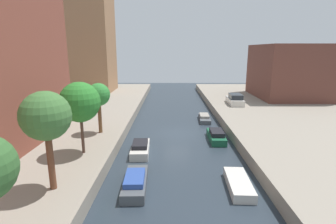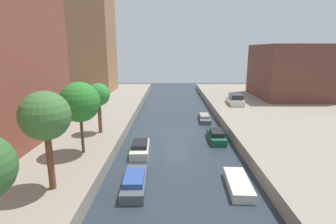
{
  "view_description": "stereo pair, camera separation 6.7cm",
  "coord_description": "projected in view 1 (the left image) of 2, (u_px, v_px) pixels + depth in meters",
  "views": [
    {
      "loc": [
        -0.73,
        -25.22,
        8.25
      ],
      "look_at": [
        -0.93,
        2.15,
        1.75
      ],
      "focal_mm": 27.89,
      "sensor_mm": 36.0,
      "label": 1
    },
    {
      "loc": [
        -0.67,
        -25.22,
        8.25
      ],
      "look_at": [
        -0.93,
        2.15,
        1.75
      ],
      "focal_mm": 27.89,
      "sensor_mm": 36.0,
      "label": 2
    }
  ],
  "objects": [
    {
      "name": "ground_plane",
      "position": [
        177.0,
        134.0,
        26.44
      ],
      "size": [
        84.0,
        84.0,
        0.0
      ],
      "primitive_type": "plane",
      "color": "#28333D"
    },
    {
      "name": "moored_boat_right_1",
      "position": [
        239.0,
        184.0,
        15.94
      ],
      "size": [
        1.47,
        3.63,
        0.57
      ],
      "color": "beige",
      "rests_on": "ground_plane"
    },
    {
      "name": "street_tree_3",
      "position": [
        99.0,
        95.0,
        22.82
      ],
      "size": [
        2.01,
        2.01,
        4.48
      ],
      "color": "brown",
      "rests_on": "quay_left"
    },
    {
      "name": "street_tree_1",
      "position": [
        46.0,
        117.0,
        13.13
      ],
      "size": [
        2.53,
        2.53,
        5.3
      ],
      "color": "brown",
      "rests_on": "quay_left"
    },
    {
      "name": "low_block_right",
      "position": [
        290.0,
        71.0,
        40.72
      ],
      "size": [
        10.0,
        11.78,
        8.11
      ],
      "primitive_type": "cube",
      "color": "brown",
      "rests_on": "quay_right"
    },
    {
      "name": "moored_boat_left_1",
      "position": [
        135.0,
        182.0,
        15.92
      ],
      "size": [
        1.49,
        4.01,
        0.93
      ],
      "color": "#4C5156",
      "rests_on": "ground_plane"
    },
    {
      "name": "moored_boat_left_2",
      "position": [
        140.0,
        148.0,
        21.37
      ],
      "size": [
        1.54,
        3.69,
        0.97
      ],
      "color": "beige",
      "rests_on": "ground_plane"
    },
    {
      "name": "quay_left",
      "position": [
        29.0,
        129.0,
        26.43
      ],
      "size": [
        20.0,
        64.0,
        1.0
      ],
      "primitive_type": "cube",
      "color": "gray",
      "rests_on": "ground_plane"
    },
    {
      "name": "moored_boat_right_2",
      "position": [
        216.0,
        136.0,
        24.42
      ],
      "size": [
        1.36,
        3.86,
        1.02
      ],
      "color": "#195638",
      "rests_on": "ground_plane"
    },
    {
      "name": "quay_right",
      "position": [
        326.0,
        129.0,
        26.22
      ],
      "size": [
        20.0,
        64.0,
        1.0
      ],
      "primitive_type": "cube",
      "color": "gray",
      "rests_on": "ground_plane"
    },
    {
      "name": "moored_boat_right_3",
      "position": [
        204.0,
        118.0,
        31.29
      ],
      "size": [
        1.39,
        3.87,
        0.73
      ],
      "color": "#4C5156",
      "rests_on": "ground_plane"
    },
    {
      "name": "parked_car",
      "position": [
        235.0,
        100.0,
        35.88
      ],
      "size": [
        1.96,
        4.61,
        1.44
      ],
      "color": "beige",
      "rests_on": "quay_right"
    },
    {
      "name": "street_tree_2",
      "position": [
        80.0,
        102.0,
        18.09
      ],
      "size": [
        2.82,
        2.82,
        5.15
      ],
      "color": "brown",
      "rests_on": "quay_left"
    },
    {
      "name": "apartment_tower_far",
      "position": [
        81.0,
        19.0,
        44.82
      ],
      "size": [
        10.0,
        8.0,
        24.84
      ],
      "primitive_type": "cube",
      "color": "#9E704C",
      "rests_on": "quay_left"
    }
  ]
}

